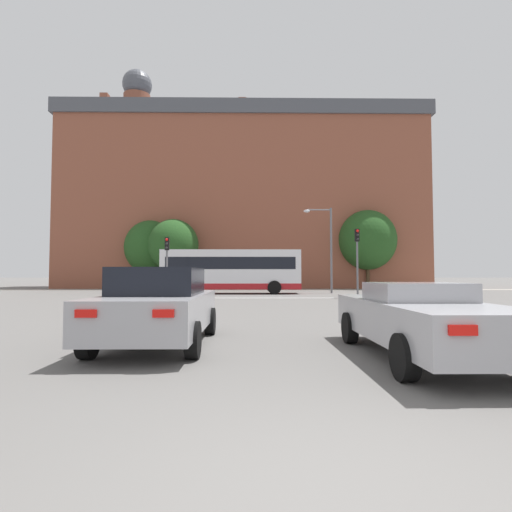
# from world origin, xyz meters

# --- Properties ---
(ground_plane) EXTENTS (400.00, 400.00, 0.00)m
(ground_plane) POSITION_xyz_m (0.00, 0.00, 0.00)
(ground_plane) COLOR #605E5B
(stop_line_strip) EXTENTS (9.20, 0.30, 0.01)m
(stop_line_strip) POSITION_xyz_m (0.00, 22.08, 0.00)
(stop_line_strip) COLOR silver
(stop_line_strip) RESTS_ON ground_plane
(far_pavement) EXTENTS (70.22, 2.50, 0.01)m
(far_pavement) POSITION_xyz_m (0.00, 35.44, 0.01)
(far_pavement) COLOR gray
(far_pavement) RESTS_ON ground_plane
(brick_civic_building) EXTENTS (40.09, 11.76, 25.62)m
(brick_civic_building) POSITION_xyz_m (-1.43, 43.82, 10.03)
(brick_civic_building) COLOR brown
(brick_civic_building) RESTS_ON ground_plane
(car_saloon_left) EXTENTS (2.01, 4.49, 1.57)m
(car_saloon_left) POSITION_xyz_m (-2.39, 5.70, 0.79)
(car_saloon_left) COLOR #9E9EA3
(car_saloon_left) RESTS_ON ground_plane
(car_roadster_right) EXTENTS (1.91, 4.86, 1.29)m
(car_roadster_right) POSITION_xyz_m (2.39, 4.38, 0.68)
(car_roadster_right) COLOR #9E9EA3
(car_roadster_right) RESTS_ON ground_plane
(bus_crossing_lead) EXTENTS (10.39, 2.67, 3.29)m
(bus_crossing_lead) POSITION_xyz_m (-2.01, 27.87, 1.77)
(bus_crossing_lead) COLOR silver
(bus_crossing_lead) RESTS_ON ground_plane
(traffic_light_near_left) EXTENTS (0.26, 0.31, 3.76)m
(traffic_light_near_left) POSITION_xyz_m (-5.77, 22.44, 2.55)
(traffic_light_near_left) COLOR slate
(traffic_light_near_left) RESTS_ON ground_plane
(traffic_light_far_left) EXTENTS (0.26, 0.31, 3.66)m
(traffic_light_far_left) POSITION_xyz_m (-6.04, 35.03, 2.49)
(traffic_light_far_left) COLOR slate
(traffic_light_far_left) RESTS_ON ground_plane
(traffic_light_near_right) EXTENTS (0.26, 0.31, 4.31)m
(traffic_light_near_right) POSITION_xyz_m (6.15, 22.33, 2.89)
(traffic_light_near_right) COLOR slate
(traffic_light_near_right) RESTS_ON ground_plane
(street_lamp_junction) EXTENTS (2.22, 0.36, 6.65)m
(street_lamp_junction) POSITION_xyz_m (5.34, 28.37, 4.12)
(street_lamp_junction) COLOR slate
(street_lamp_junction) RESTS_ON ground_plane
(pedestrian_waiting) EXTENTS (0.36, 0.45, 1.77)m
(pedestrian_waiting) POSITION_xyz_m (-2.41, 36.02, 1.04)
(pedestrian_waiting) COLOR brown
(pedestrian_waiting) RESTS_ON ground_plane
(tree_by_building) EXTENTS (5.22, 5.22, 6.99)m
(tree_by_building) POSITION_xyz_m (-10.78, 38.27, 4.24)
(tree_by_building) COLOR #4C3823
(tree_by_building) RESTS_ON ground_plane
(tree_kerbside) EXTENTS (5.82, 5.82, 8.04)m
(tree_kerbside) POSITION_xyz_m (11.39, 37.93, 4.98)
(tree_kerbside) COLOR #4C3823
(tree_kerbside) RESTS_ON ground_plane
(tree_distant) EXTENTS (4.89, 4.89, 6.90)m
(tree_distant) POSITION_xyz_m (-8.12, 36.62, 4.32)
(tree_distant) COLOR #4C3823
(tree_distant) RESTS_ON ground_plane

